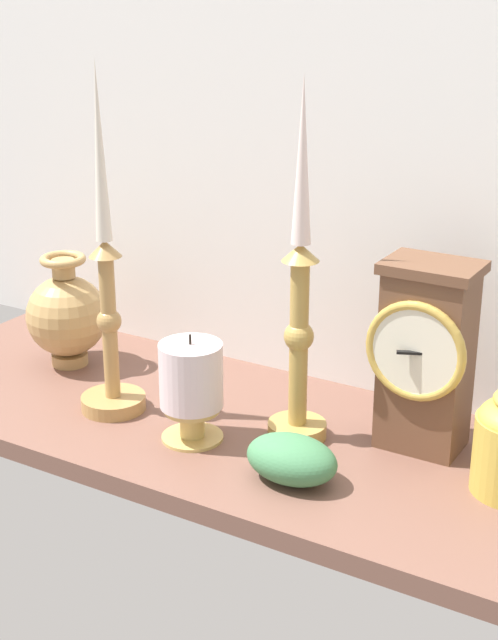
{
  "coord_description": "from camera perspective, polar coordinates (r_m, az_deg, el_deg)",
  "views": [
    {
      "loc": [
        54.77,
        -88.15,
        52.17
      ],
      "look_at": [
        2.28,
        0.0,
        14.0
      ],
      "focal_mm": 52.42,
      "sensor_mm": 36.0,
      "label": 1
    }
  ],
  "objects": [
    {
      "name": "mantel_clock",
      "position": [
        1.08,
        10.72,
        -2.12
      ],
      "size": [
        11.69,
        9.24,
        22.45
      ],
      "color": "brown",
      "rests_on": "ground_plane"
    },
    {
      "name": "ground_plane",
      "position": [
        1.17,
        -0.97,
        -6.81
      ],
      "size": [
        100.0,
        36.0,
        2.4
      ],
      "primitive_type": "cube",
      "color": "brown"
    },
    {
      "name": "brass_vase_bulbous",
      "position": [
        1.33,
        -11.06,
        0.33
      ],
      "size": [
        11.36,
        11.36,
        16.05
      ],
      "color": "tan",
      "rests_on": "ground_plane"
    },
    {
      "name": "pillar_candle_front",
      "position": [
        1.1,
        -3.55,
        -3.98
      ],
      "size": [
        7.51,
        7.51,
        13.33
      ],
      "color": "tan",
      "rests_on": "ground_plane"
    },
    {
      "name": "ivy_sprig",
      "position": [
        1.03,
        2.62,
        -8.48
      ],
      "size": [
        10.53,
        7.37,
        5.16
      ],
      "color": "#417C4E",
      "rests_on": "ground_plane"
    },
    {
      "name": "back_wall",
      "position": [
        1.21,
        3.61,
        11.05
      ],
      "size": [
        120.0,
        2.0,
        65.0
      ],
      "primitive_type": "cube",
      "color": "silver",
      "rests_on": "ground_plane"
    },
    {
      "name": "candlestick_tall_left",
      "position": [
        1.16,
        -8.59,
        0.87
      ],
      "size": [
        8.21,
        8.21,
        43.43
      ],
      "color": "#A98149",
      "rests_on": "ground_plane"
    },
    {
      "name": "candlestick_tall_center",
      "position": [
        1.07,
        3.09,
        0.55
      ],
      "size": [
        7.06,
        7.06,
        42.54
      ],
      "color": "#B28F46",
      "rests_on": "ground_plane"
    }
  ]
}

